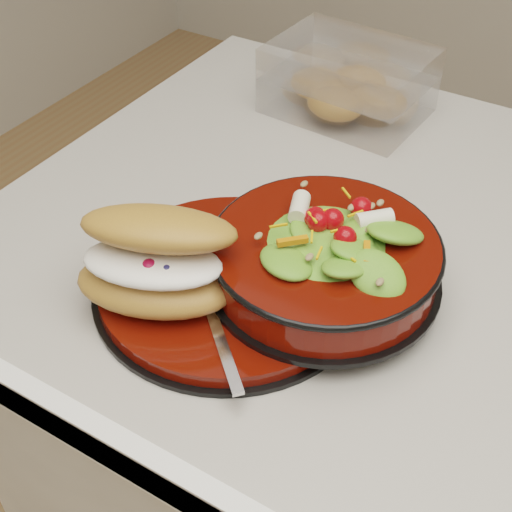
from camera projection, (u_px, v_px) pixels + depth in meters
The scene contains 5 objects.
dinner_plate at pixel (230, 283), 0.73m from camera, with size 0.28×0.28×0.02m.
salad_bowl at pixel (325, 252), 0.70m from camera, with size 0.24×0.24×0.10m.
croissant at pixel (157, 262), 0.68m from camera, with size 0.18×0.15×0.10m.
fork at pixel (216, 328), 0.67m from camera, with size 0.12×0.11×0.00m.
pastry_box at pixel (348, 83), 0.99m from camera, with size 0.22×0.17×0.09m.
Camera 1 is at (0.02, -0.60, 1.41)m, focal length 50.00 mm.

